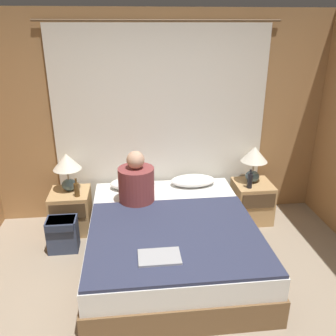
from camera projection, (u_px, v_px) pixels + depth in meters
name	position (u px, v px, depth m)	size (l,w,h in m)	color
ground_plane	(186.00, 334.00, 2.87)	(16.00, 16.00, 0.00)	gray
wall_back	(160.00, 119.00, 4.33)	(4.16, 0.06, 2.50)	#A37547
curtain_panel	(161.00, 126.00, 4.29)	(2.73, 0.03, 2.37)	silver
bed	(171.00, 241.00, 3.67)	(1.67, 2.02, 0.49)	brown
nightstand_left	(71.00, 211.00, 4.25)	(0.45, 0.46, 0.50)	tan
nightstand_right	(252.00, 201.00, 4.48)	(0.45, 0.46, 0.50)	tan
lamp_left	(67.00, 165.00, 4.10)	(0.32, 0.32, 0.46)	slate
lamp_right	(254.00, 158.00, 4.33)	(0.32, 0.32, 0.46)	slate
pillow_left	(133.00, 183.00, 4.27)	(0.55, 0.30, 0.12)	white
pillow_right	(193.00, 181.00, 4.35)	(0.55, 0.30, 0.12)	white
blanket_on_bed	(175.00, 235.00, 3.31)	(1.61, 1.38, 0.03)	#2D334C
person_left_in_bed	(136.00, 183.00, 3.86)	(0.39, 0.39, 0.60)	brown
beer_bottle_on_left_stand	(77.00, 189.00, 4.03)	(0.06, 0.06, 0.22)	#513819
beer_bottle_on_right_stand	(250.00, 181.00, 4.23)	(0.06, 0.06, 0.24)	black
laptop_on_bed	(159.00, 257.00, 2.95)	(0.35, 0.24, 0.02)	#9EA0A5
backpack_on_floor	(63.00, 233.00, 3.87)	(0.32, 0.25, 0.38)	#333D56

